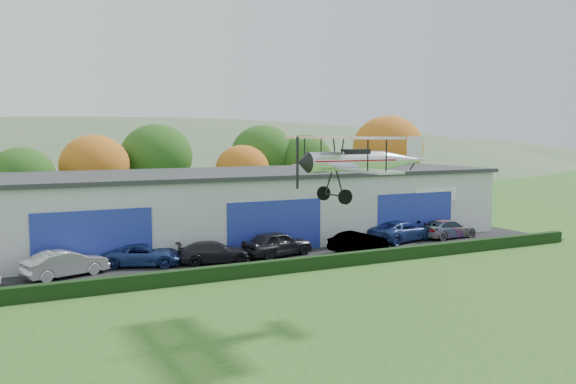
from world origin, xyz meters
name	(u,v)px	position (x,y,z in m)	size (l,w,h in m)	color
ground	(425,382)	(0.00, 0.00, 0.00)	(300.00, 300.00, 0.00)	#2F5E1D
apron	(254,257)	(3.00, 21.00, 0.03)	(48.00, 9.00, 0.05)	black
hedge	(287,266)	(3.00, 16.20, 0.40)	(46.00, 0.60, 0.80)	black
hangar	(242,205)	(5.00, 27.98, 2.66)	(40.60, 12.60, 5.30)	#B2B7BC
tree_belt	(148,162)	(0.85, 40.62, 5.61)	(75.70, 13.22, 10.12)	#3D2614
distant_hills	(27,224)	(-4.38, 140.00, -13.05)	(430.00, 196.00, 56.00)	#4C6642
car_1	(65,263)	(-8.76, 20.68, 0.82)	(1.63, 4.67, 1.54)	silver
car_2	(144,255)	(-4.10, 21.62, 0.73)	(2.24, 4.86, 1.35)	navy
car_3	(214,252)	(0.06, 20.47, 0.73)	(1.90, 4.68, 1.36)	black
car_4	(277,243)	(4.52, 20.62, 0.89)	(1.98, 4.93, 1.68)	black
car_5	(358,242)	(10.11, 19.44, 0.75)	(1.48, 4.24, 1.40)	gray
car_6	(402,231)	(15.39, 21.54, 0.82)	(2.55, 5.53, 1.54)	navy
car_7	(448,229)	(19.54, 21.10, 0.76)	(2.00, 4.92, 1.43)	gray
biplane	(357,159)	(2.39, 7.85, 6.97)	(6.79, 7.72, 2.91)	silver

